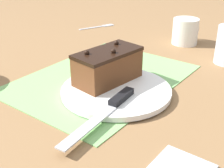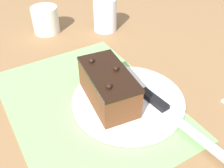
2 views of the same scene
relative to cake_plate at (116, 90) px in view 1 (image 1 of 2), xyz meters
The scene contains 7 objects.
ground_plane 0.09m from the cake_plate, 59.25° to the left, with size 3.00×3.00×0.00m, color olive.
placemat_woven 0.09m from the cake_plate, 59.25° to the left, with size 0.46×0.34×0.00m, color #7AB266.
cake_plate is the anchor object (origin of this frame).
chocolate_cake 0.06m from the cake_plate, 62.79° to the left, with size 0.17×0.10×0.09m.
serving_knife 0.09m from the cake_plate, 149.96° to the right, with size 0.24×0.04×0.01m.
coffee_mug 0.44m from the cake_plate, ahead, with size 0.09×0.08×0.09m.
dessert_fork 0.58m from the cake_plate, 42.81° to the left, with size 0.14×0.07×0.01m.
Camera 1 is at (-0.57, -0.46, 0.34)m, focal length 50.00 mm.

